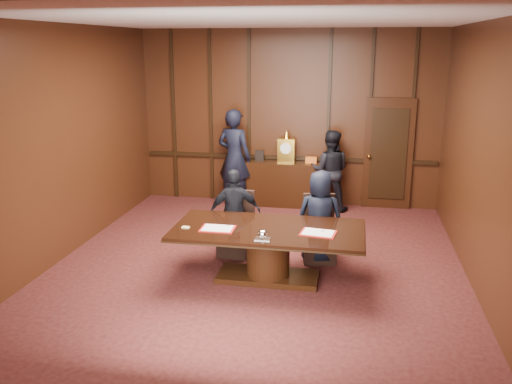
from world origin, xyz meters
TOP-DOWN VIEW (x-y plane):
  - room at (0.07, 0.14)m, footprint 7.00×7.04m
  - sideboard at (0.00, 3.26)m, footprint 1.60×0.45m
  - conference_table at (0.23, -0.41)m, footprint 2.62×1.32m
  - folder_left at (-0.44, -0.57)m, footprint 0.46×0.34m
  - folder_right at (0.92, -0.50)m, footprint 0.50×0.39m
  - inkstand at (0.23, -0.86)m, footprint 0.20×0.14m
  - notepad at (-0.89, -0.60)m, footprint 0.11×0.08m
  - chair_left at (-0.42, 0.47)m, footprint 0.53×0.53m
  - chair_right at (0.87, 0.47)m, footprint 0.55×0.55m
  - signatory_left at (-0.42, 0.39)m, footprint 0.87×0.59m
  - signatory_right at (0.88, 0.39)m, footprint 0.69×0.45m
  - witness_left at (-1.03, 3.10)m, footprint 0.82×0.65m
  - witness_right at (0.88, 3.10)m, footprint 0.79×0.63m

SIDE VIEW (x-z plane):
  - chair_left at x=-0.42m, z-range -0.20..0.79m
  - chair_right at x=0.87m, z-range -0.20..0.79m
  - sideboard at x=0.00m, z-range -0.28..1.26m
  - conference_table at x=0.23m, z-range 0.13..0.89m
  - signatory_left at x=-0.42m, z-range 0.00..1.38m
  - signatory_right at x=0.88m, z-range 0.00..1.41m
  - notepad at x=-0.89m, z-range 0.76..0.77m
  - folder_left at x=-0.44m, z-range 0.76..0.78m
  - folder_right at x=0.92m, z-range 0.76..0.78m
  - witness_right at x=0.88m, z-range 0.00..1.60m
  - inkstand at x=0.23m, z-range 0.76..0.87m
  - witness_left at x=-1.03m, z-range 0.00..1.97m
  - room at x=0.07m, z-range -0.03..3.47m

